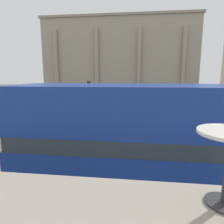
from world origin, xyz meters
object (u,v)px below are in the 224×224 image
(traffic_light_mid, at_px, (89,94))
(car_black, at_px, (157,105))
(double_decker_bus, at_px, (172,144))
(traffic_light_near, at_px, (81,108))
(plaza_building_left, at_px, (121,59))
(pedestrian_black, at_px, (128,96))
(car_navy, at_px, (67,113))
(pedestrian_white, at_px, (158,98))

(traffic_light_mid, height_order, car_black, traffic_light_mid)
(double_decker_bus, height_order, traffic_light_near, double_decker_bus)
(plaza_building_left, xyz_separation_m, pedestrian_black, (2.77, -17.95, -7.88))
(plaza_building_left, distance_m, traffic_light_mid, 33.79)
(car_navy, bearing_deg, pedestrian_white, 58.09)
(car_navy, bearing_deg, pedestrian_black, 77.93)
(traffic_light_near, bearing_deg, pedestrian_white, 69.89)
(plaza_building_left, xyz_separation_m, traffic_light_mid, (-0.61, -33.19, -6.30))
(car_navy, height_order, pedestrian_black, pedestrian_black)
(double_decker_bus, relative_size, traffic_light_near, 2.86)
(double_decker_bus, bearing_deg, car_black, 89.65)
(traffic_light_near, xyz_separation_m, car_navy, (-3.42, 6.72, -1.61))
(traffic_light_mid, relative_size, pedestrian_white, 2.31)
(double_decker_bus, distance_m, car_navy, 15.92)
(double_decker_bus, xyz_separation_m, pedestrian_black, (-2.69, 29.25, -1.32))
(traffic_light_near, relative_size, car_black, 0.84)
(double_decker_bus, height_order, car_navy, double_decker_bus)
(car_navy, distance_m, car_black, 11.82)
(traffic_light_mid, distance_m, car_navy, 2.97)
(car_navy, xyz_separation_m, pedestrian_black, (5.59, 15.75, 0.34))
(plaza_building_left, bearing_deg, car_black, -75.58)
(plaza_building_left, relative_size, pedestrian_white, 20.68)
(traffic_light_near, xyz_separation_m, pedestrian_black, (2.16, 22.47, -1.27))
(traffic_light_mid, height_order, car_navy, traffic_light_mid)
(plaza_building_left, distance_m, traffic_light_near, 40.96)
(double_decker_bus, distance_m, traffic_light_mid, 15.27)
(car_black, bearing_deg, double_decker_bus, 87.15)
(double_decker_bus, bearing_deg, traffic_light_mid, 117.33)
(traffic_light_mid, height_order, pedestrian_black, traffic_light_mid)
(car_black, bearing_deg, plaza_building_left, -74.19)
(car_navy, bearing_deg, traffic_light_near, -55.56)
(plaza_building_left, relative_size, car_navy, 8.59)
(traffic_light_near, bearing_deg, pedestrian_black, 84.50)
(traffic_light_mid, distance_m, pedestrian_white, 15.10)
(traffic_light_mid, bearing_deg, pedestrian_white, 55.92)
(traffic_light_mid, bearing_deg, pedestrian_black, 77.50)
(pedestrian_white, relative_size, pedestrian_black, 0.97)
(plaza_building_left, height_order, pedestrian_white, plaza_building_left)
(car_black, xyz_separation_m, pedestrian_black, (-4.19, 9.10, 0.34))
(car_black, xyz_separation_m, pedestrian_white, (0.85, 6.29, 0.31))
(double_decker_bus, bearing_deg, pedestrian_white, 88.83)
(car_black, bearing_deg, traffic_light_near, 65.98)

